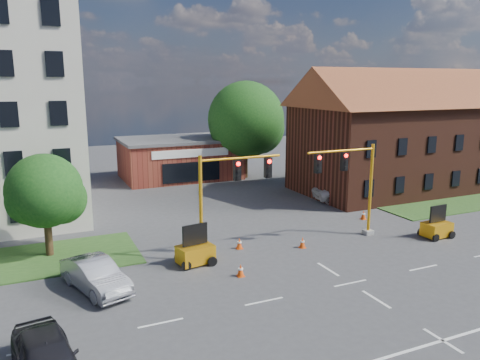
{
  "coord_description": "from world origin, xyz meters",
  "views": [
    {
      "loc": [
        -14.41,
        -18.24,
        10.2
      ],
      "look_at": [
        -1.78,
        10.0,
        3.69
      ],
      "focal_mm": 35.0,
      "sensor_mm": 36.0,
      "label": 1
    }
  ],
  "objects_px": {
    "signal_mast_west": "(228,193)",
    "signal_mast_east": "(351,180)",
    "trailer_east": "(437,228)",
    "pickup_white": "(345,192)",
    "sedan_dark": "(46,357)",
    "trailer_west": "(195,252)"
  },
  "relations": [
    {
      "from": "trailer_west",
      "to": "trailer_east",
      "type": "distance_m",
      "value": 16.38
    },
    {
      "from": "signal_mast_east",
      "to": "pickup_white",
      "type": "height_order",
      "value": "signal_mast_east"
    },
    {
      "from": "signal_mast_east",
      "to": "sedan_dark",
      "type": "xyz_separation_m",
      "value": [
        -18.95,
        -8.14,
        -3.09
      ]
    },
    {
      "from": "trailer_west",
      "to": "trailer_east",
      "type": "relative_size",
      "value": 1.07
    },
    {
      "from": "pickup_white",
      "to": "trailer_east",
      "type": "bearing_deg",
      "value": -172.1
    },
    {
      "from": "signal_mast_east",
      "to": "pickup_white",
      "type": "relative_size",
      "value": 1.13
    },
    {
      "from": "sedan_dark",
      "to": "pickup_white",
      "type": "bearing_deg",
      "value": 24.92
    },
    {
      "from": "signal_mast_west",
      "to": "pickup_white",
      "type": "xyz_separation_m",
      "value": [
        14.56,
        8.36,
        -3.16
      ]
    },
    {
      "from": "trailer_west",
      "to": "pickup_white",
      "type": "bearing_deg",
      "value": 17.82
    },
    {
      "from": "trailer_west",
      "to": "sedan_dark",
      "type": "distance_m",
      "value": 11.35
    },
    {
      "from": "signal_mast_east",
      "to": "trailer_west",
      "type": "bearing_deg",
      "value": -178.77
    },
    {
      "from": "signal_mast_west",
      "to": "signal_mast_east",
      "type": "distance_m",
      "value": 8.71
    },
    {
      "from": "signal_mast_west",
      "to": "trailer_east",
      "type": "relative_size",
      "value": 2.96
    },
    {
      "from": "signal_mast_west",
      "to": "pickup_white",
      "type": "bearing_deg",
      "value": 29.87
    },
    {
      "from": "signal_mast_east",
      "to": "trailer_east",
      "type": "distance_m",
      "value": 6.75
    },
    {
      "from": "trailer_west",
      "to": "signal_mast_west",
      "type": "bearing_deg",
      "value": -3.18
    },
    {
      "from": "trailer_east",
      "to": "pickup_white",
      "type": "distance_m",
      "value": 10.72
    },
    {
      "from": "trailer_west",
      "to": "pickup_white",
      "type": "height_order",
      "value": "trailer_west"
    },
    {
      "from": "signal_mast_west",
      "to": "trailer_west",
      "type": "xyz_separation_m",
      "value": [
        -2.11,
        -0.23,
        -3.22
      ]
    },
    {
      "from": "trailer_east",
      "to": "signal_mast_west",
      "type": "bearing_deg",
      "value": 167.34
    },
    {
      "from": "signal_mast_west",
      "to": "trailer_east",
      "type": "bearing_deg",
      "value": -9.41
    },
    {
      "from": "signal_mast_west",
      "to": "signal_mast_east",
      "type": "bearing_deg",
      "value": 0.0
    }
  ]
}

